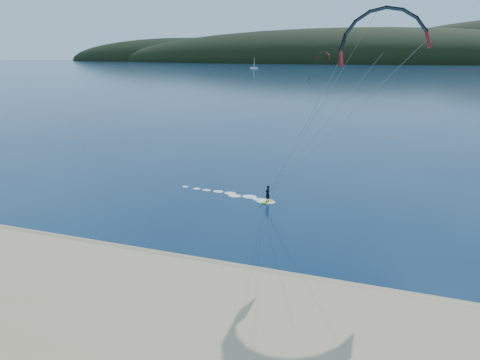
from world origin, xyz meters
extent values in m
plane|color=#081D3B|center=(0.00, 0.00, 0.00)|extent=(1800.00, 1800.00, 0.00)
cube|color=olive|center=(0.00, 4.50, 0.05)|extent=(220.00, 2.50, 0.10)
ellipsoid|color=black|center=(-50.00, 720.00, 0.00)|extent=(840.00, 280.00, 110.00)
ellipsoid|color=black|center=(-380.00, 780.00, 0.00)|extent=(520.00, 220.00, 90.00)
cube|color=yellow|center=(3.40, 19.13, 0.05)|extent=(0.97, 1.43, 0.08)
imported|color=black|center=(3.40, 19.13, 0.92)|extent=(0.62, 0.73, 1.69)
cylinder|color=gray|center=(8.49, 17.16, 7.90)|extent=(0.02, 0.02, 16.79)
cube|color=yellow|center=(-25.55, 212.90, 0.05)|extent=(1.21, 1.22, 0.07)
imported|color=black|center=(-25.55, 212.90, 0.88)|extent=(0.98, 0.98, 1.61)
cylinder|color=gray|center=(-21.44, 210.17, 6.60)|extent=(0.02, 0.02, 14.18)
cube|color=white|center=(-113.98, 401.95, 0.48)|extent=(8.11, 4.87, 1.35)
cylinder|color=white|center=(-113.98, 401.95, 5.78)|extent=(0.19, 0.19, 10.60)
cube|color=white|center=(-113.93, 403.30, 5.78)|extent=(0.87, 2.39, 7.71)
cube|color=white|center=(-113.93, 400.40, 3.86)|extent=(0.68, 1.84, 4.82)
camera|label=1|loc=(13.54, -19.56, 14.52)|focal=31.12mm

